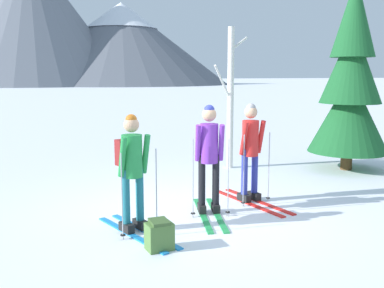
% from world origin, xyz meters
% --- Properties ---
extents(ground_plane, '(400.00, 400.00, 0.00)m').
position_xyz_m(ground_plane, '(0.00, 0.00, 0.00)').
color(ground_plane, white).
extents(skier_in_green, '(0.80, 1.71, 1.64)m').
position_xyz_m(skier_in_green, '(-1.08, -0.38, 0.91)').
color(skier_in_green, '#1E84D1').
rests_on(skier_in_green, ground).
extents(skier_in_purple, '(0.72, 1.71, 1.70)m').
position_xyz_m(skier_in_purple, '(0.22, -0.01, 0.96)').
color(skier_in_purple, green).
rests_on(skier_in_purple, ground).
extents(skier_in_red, '(0.63, 1.80, 1.68)m').
position_xyz_m(skier_in_red, '(1.13, 0.32, 0.91)').
color(skier_in_red, red).
rests_on(skier_in_red, ground).
extents(pine_tree_near, '(1.77, 1.77, 4.28)m').
position_xyz_m(pine_tree_near, '(4.43, 1.79, 1.96)').
color(pine_tree_near, '#51381E').
rests_on(pine_tree_near, ground).
extents(birch_tree_tall, '(1.11, 0.65, 3.21)m').
position_xyz_m(birch_tree_tall, '(2.01, 2.92, 1.64)').
color(birch_tree_tall, silver).
rests_on(birch_tree_tall, ground).
extents(backpack_on_snow_front, '(0.34, 0.28, 0.38)m').
position_xyz_m(backpack_on_snow_front, '(-0.93, -1.14, 0.19)').
color(backpack_on_snow_front, '#4C7238').
rests_on(backpack_on_snow_front, ground).
extents(mountain_ridge_distant, '(77.81, 45.61, 26.61)m').
position_xyz_m(mountain_ridge_distant, '(2.31, 89.24, 11.09)').
color(mountain_ridge_distant, slate).
rests_on(mountain_ridge_distant, ground).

